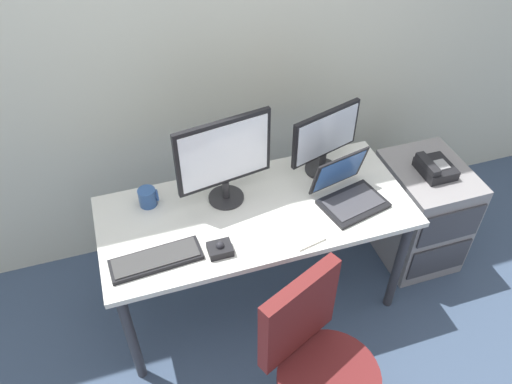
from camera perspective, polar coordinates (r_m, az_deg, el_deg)
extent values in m
plane|color=#394A63|center=(3.08, 0.00, -11.47)|extent=(8.00, 8.00, 0.00)
cube|color=beige|center=(2.70, -4.77, 18.61)|extent=(6.00, 0.10, 2.80)
cube|color=silver|center=(2.55, 0.00, -2.23)|extent=(1.54, 0.68, 0.03)
cylinder|color=#2D2D33|center=(2.59, -13.67, -15.48)|extent=(0.05, 0.05, 0.68)
cylinder|color=#2D2D33|center=(2.88, 15.53, -7.87)|extent=(0.05, 0.05, 0.68)
cylinder|color=#2D2D33|center=(2.94, -15.15, -6.40)|extent=(0.05, 0.05, 0.68)
cylinder|color=#2D2D33|center=(3.20, 10.64, -0.54)|extent=(0.05, 0.05, 0.68)
cube|color=gray|center=(3.22, 17.74, -2.17)|extent=(0.42, 0.52, 0.66)
cube|color=#38383D|center=(2.98, 20.91, -3.59)|extent=(0.38, 0.01, 0.23)
cube|color=#38383D|center=(3.17, 19.68, -7.07)|extent=(0.38, 0.01, 0.23)
cube|color=black|center=(2.98, 19.36, 2.48)|extent=(0.17, 0.20, 0.06)
cube|color=black|center=(2.92, 18.59, 2.95)|extent=(0.05, 0.18, 0.04)
cube|color=gray|center=(2.96, 19.92, 2.89)|extent=(0.07, 0.08, 0.01)
cylinder|color=maroon|center=(2.33, 8.06, -19.92)|extent=(0.44, 0.44, 0.07)
cube|color=#5B1D1C|center=(2.17, 4.75, -13.43)|extent=(0.39, 0.22, 0.42)
cylinder|color=#262628|center=(2.60, -3.33, -0.61)|extent=(0.18, 0.18, 0.01)
cylinder|color=#262628|center=(2.56, -3.38, 0.33)|extent=(0.04, 0.04, 0.10)
cube|color=black|center=(2.41, -3.61, 4.40)|extent=(0.48, 0.10, 0.36)
cube|color=white|center=(2.40, -3.47, 4.22)|extent=(0.44, 0.08, 0.32)
cylinder|color=#262628|center=(2.78, 7.30, 2.57)|extent=(0.18, 0.18, 0.01)
cylinder|color=#262628|center=(2.75, 7.40, 3.43)|extent=(0.04, 0.04, 0.10)
cube|color=black|center=(2.64, 7.75, 6.47)|extent=(0.40, 0.15, 0.27)
cube|color=silver|center=(2.63, 7.95, 6.32)|extent=(0.36, 0.12, 0.23)
cube|color=black|center=(2.35, -11.06, -7.41)|extent=(0.42, 0.16, 0.02)
cube|color=#353535|center=(2.34, -11.10, -7.19)|extent=(0.39, 0.14, 0.01)
cube|color=black|center=(2.60, 10.76, -1.29)|extent=(0.35, 0.29, 0.02)
cube|color=#38383D|center=(2.59, 10.79, -1.10)|extent=(0.30, 0.22, 0.00)
cube|color=black|center=(2.59, 9.20, 2.36)|extent=(0.32, 0.13, 0.22)
cube|color=#335999|center=(2.59, 9.28, 2.28)|extent=(0.28, 0.11, 0.19)
cube|color=black|center=(2.34, -4.02, -6.36)|extent=(0.11, 0.09, 0.04)
sphere|color=#232328|center=(2.32, -4.05, -5.94)|extent=(0.04, 0.04, 0.04)
cylinder|color=#2E508B|center=(2.59, -11.99, -0.58)|extent=(0.09, 0.09, 0.09)
torus|color=#2A4B88|center=(2.59, -10.96, -0.33)|extent=(0.01, 0.06, 0.06)
cube|color=white|center=(2.44, 4.98, -4.30)|extent=(0.19, 0.23, 0.01)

